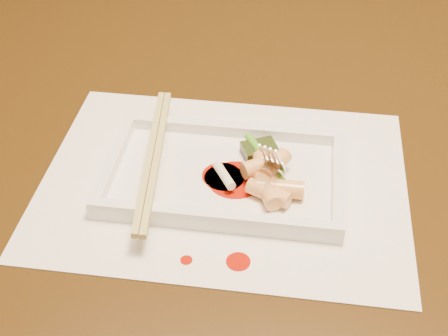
# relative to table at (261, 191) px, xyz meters

# --- Properties ---
(table) EXTENTS (1.40, 0.90, 0.75)m
(table) POSITION_rel_table_xyz_m (0.00, 0.00, 0.00)
(table) COLOR black
(table) RESTS_ON ground
(placemat) EXTENTS (0.40, 0.30, 0.00)m
(placemat) POSITION_rel_table_xyz_m (-0.04, -0.10, 0.10)
(placemat) COLOR white
(placemat) RESTS_ON table
(sauce_splatter_a) EXTENTS (0.02, 0.02, 0.00)m
(sauce_splatter_a) POSITION_rel_table_xyz_m (-0.01, -0.21, 0.10)
(sauce_splatter_a) COLOR #A81304
(sauce_splatter_a) RESTS_ON placemat
(sauce_splatter_b) EXTENTS (0.01, 0.01, 0.00)m
(sauce_splatter_b) POSITION_rel_table_xyz_m (-0.06, -0.22, 0.10)
(sauce_splatter_b) COLOR #A81304
(sauce_splatter_b) RESTS_ON placemat
(plate_base) EXTENTS (0.26, 0.16, 0.01)m
(plate_base) POSITION_rel_table_xyz_m (-0.04, -0.10, 0.11)
(plate_base) COLOR white
(plate_base) RESTS_ON placemat
(plate_rim_far) EXTENTS (0.26, 0.01, 0.01)m
(plate_rim_far) POSITION_rel_table_xyz_m (-0.04, -0.03, 0.12)
(plate_rim_far) COLOR white
(plate_rim_far) RESTS_ON plate_base
(plate_rim_near) EXTENTS (0.26, 0.01, 0.01)m
(plate_rim_near) POSITION_rel_table_xyz_m (-0.04, -0.17, 0.12)
(plate_rim_near) COLOR white
(plate_rim_near) RESTS_ON plate_base
(plate_rim_left) EXTENTS (0.01, 0.14, 0.01)m
(plate_rim_left) POSITION_rel_table_xyz_m (-0.16, -0.10, 0.12)
(plate_rim_left) COLOR white
(plate_rim_left) RESTS_ON plate_base
(plate_rim_right) EXTENTS (0.01, 0.14, 0.01)m
(plate_rim_right) POSITION_rel_table_xyz_m (0.09, -0.10, 0.12)
(plate_rim_right) COLOR white
(plate_rim_right) RESTS_ON plate_base
(veg_piece) EXTENTS (0.05, 0.04, 0.01)m
(veg_piece) POSITION_rel_table_xyz_m (-0.00, -0.06, 0.12)
(veg_piece) COLOR black
(veg_piece) RESTS_ON plate_base
(scallion_white) EXTENTS (0.03, 0.04, 0.01)m
(scallion_white) POSITION_rel_table_xyz_m (-0.03, -0.11, 0.12)
(scallion_white) COLOR #EAEACC
(scallion_white) RESTS_ON plate_base
(scallion_green) EXTENTS (0.05, 0.08, 0.01)m
(scallion_green) POSITION_rel_table_xyz_m (0.01, -0.08, 0.12)
(scallion_green) COLOR #3D8F17
(scallion_green) RESTS_ON plate_base
(chopstick_a) EXTENTS (0.03, 0.24, 0.01)m
(chopstick_a) POSITION_rel_table_xyz_m (-0.12, -0.10, 0.13)
(chopstick_a) COLOR tan
(chopstick_a) RESTS_ON plate_rim_near
(chopstick_b) EXTENTS (0.03, 0.24, 0.01)m
(chopstick_b) POSITION_rel_table_xyz_m (-0.11, -0.10, 0.13)
(chopstick_b) COLOR tan
(chopstick_b) RESTS_ON plate_rim_near
(fork) EXTENTS (0.09, 0.10, 0.14)m
(fork) POSITION_rel_table_xyz_m (0.03, -0.08, 0.18)
(fork) COLOR silver
(fork) RESTS_ON plate_base
(sauce_blob_0) EXTENTS (0.06, 0.06, 0.00)m
(sauce_blob_0) POSITION_rel_table_xyz_m (-0.02, -0.11, 0.11)
(sauce_blob_0) COLOR #A81304
(sauce_blob_0) RESTS_ON plate_base
(sauce_blob_1) EXTENTS (0.04, 0.04, 0.00)m
(sauce_blob_1) POSITION_rel_table_xyz_m (-0.04, -0.10, 0.11)
(sauce_blob_1) COLOR #A81304
(sauce_blob_1) RESTS_ON plate_base
(sauce_blob_2) EXTENTS (0.04, 0.04, 0.00)m
(sauce_blob_2) POSITION_rel_table_xyz_m (-0.04, -0.10, 0.11)
(sauce_blob_2) COLOR #A81304
(sauce_blob_2) RESTS_ON plate_base
(rice_cake_0) EXTENTS (0.03, 0.04, 0.02)m
(rice_cake_0) POSITION_rel_table_xyz_m (0.01, -0.09, 0.12)
(rice_cake_0) COLOR #F6C472
(rice_cake_0) RESTS_ON plate_base
(rice_cake_1) EXTENTS (0.04, 0.05, 0.02)m
(rice_cake_1) POSITION_rel_table_xyz_m (0.01, -0.13, 0.12)
(rice_cake_1) COLOR #F6C472
(rice_cake_1) RESTS_ON plate_base
(rice_cake_2) EXTENTS (0.04, 0.04, 0.02)m
(rice_cake_2) POSITION_rel_table_xyz_m (0.00, -0.10, 0.13)
(rice_cake_2) COLOR #F6C472
(rice_cake_2) RESTS_ON plate_base
(rice_cake_3) EXTENTS (0.03, 0.05, 0.02)m
(rice_cake_3) POSITION_rel_table_xyz_m (0.02, -0.11, 0.12)
(rice_cake_3) COLOR #F6C472
(rice_cake_3) RESTS_ON plate_base
(rice_cake_4) EXTENTS (0.05, 0.03, 0.02)m
(rice_cake_4) POSITION_rel_table_xyz_m (0.02, -0.13, 0.12)
(rice_cake_4) COLOR #F6C472
(rice_cake_4) RESTS_ON plate_base
(rice_cake_5) EXTENTS (0.03, 0.05, 0.02)m
(rice_cake_5) POSITION_rel_table_xyz_m (0.02, -0.09, 0.13)
(rice_cake_5) COLOR #F6C472
(rice_cake_5) RESTS_ON plate_base
(rice_cake_6) EXTENTS (0.05, 0.02, 0.02)m
(rice_cake_6) POSITION_rel_table_xyz_m (0.03, -0.12, 0.12)
(rice_cake_6) COLOR #F6C472
(rice_cake_6) RESTS_ON plate_base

